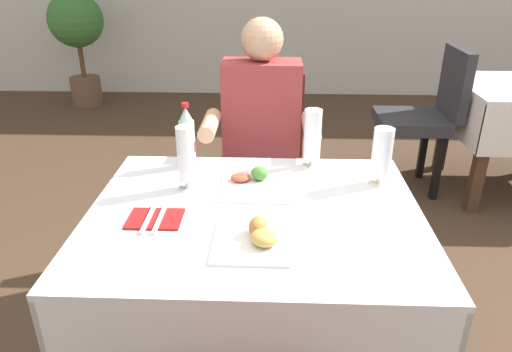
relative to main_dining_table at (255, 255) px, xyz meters
The scene contains 12 objects.
main_dining_table is the anchor object (origin of this frame).
chair_far_diner_seat 0.84m from the main_dining_table, 90.00° to the left, with size 0.44×0.50×0.97m.
seated_diner_far 0.74m from the main_dining_table, 89.98° to the left, with size 0.50×0.46×1.26m.
plate_near_camera 0.27m from the main_dining_table, 86.36° to the right, with size 0.22×0.22×0.07m.
plate_far_diner 0.26m from the main_dining_table, 91.54° to the left, with size 0.26×0.26×0.06m.
beer_glass_left 0.51m from the main_dining_table, 60.81° to the left, with size 0.07×0.07×0.23m.
beer_glass_middle 0.57m from the main_dining_table, 26.47° to the left, with size 0.07×0.07×0.21m.
beer_glass_right 0.41m from the main_dining_table, 148.01° to the left, with size 0.07×0.07×0.23m.
cola_bottle_primary 0.53m from the main_dining_table, 127.83° to the left, with size 0.06×0.06×0.26m.
napkin_cutlery_set 0.37m from the main_dining_table, 167.65° to the right, with size 0.17×0.19×0.01m.
background_chair_left 2.02m from the main_dining_table, 58.09° to the left, with size 0.50×0.44×0.97m.
potted_plant_corner 4.16m from the main_dining_table, 118.61° to the left, with size 0.56×0.56×1.17m.
Camera 1 is at (-0.04, -1.22, 1.51)m, focal length 33.28 mm.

